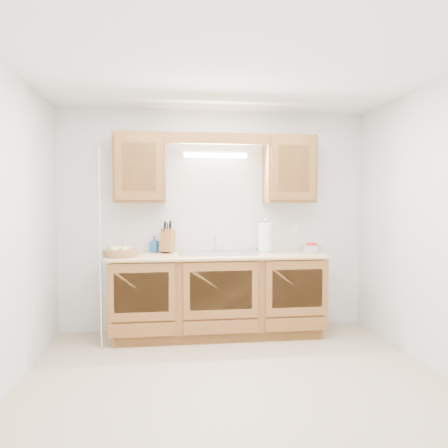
{
  "coord_description": "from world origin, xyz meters",
  "views": [
    {
      "loc": [
        -0.53,
        -3.49,
        1.47
      ],
      "look_at": [
        0.02,
        0.85,
        1.24
      ],
      "focal_mm": 35.0,
      "sensor_mm": 36.0,
      "label": 1
    }
  ],
  "objects": [
    {
      "name": "upper_cabinet_right",
      "position": [
        0.83,
        1.33,
        1.83
      ],
      "size": [
        0.55,
        0.33,
        0.75
      ],
      "primitive_type": "cube",
      "color": "brown",
      "rests_on": "room"
    },
    {
      "name": "soap_bottle",
      "position": [
        -0.69,
        1.42,
        0.99
      ],
      "size": [
        0.11,
        0.11,
        0.18
      ],
      "primitive_type": "imported",
      "rotation": [
        0.0,
        0.0,
        -0.4
      ],
      "color": "#2160A8",
      "rests_on": "countertop"
    },
    {
      "name": "upper_cabinet_left",
      "position": [
        -0.83,
        1.33,
        1.83
      ],
      "size": [
        0.55,
        0.33,
        0.75
      ],
      "primitive_type": "cube",
      "color": "brown",
      "rests_on": "room"
    },
    {
      "name": "countertop",
      "position": [
        0.0,
        1.19,
        0.88
      ],
      "size": [
        2.3,
        0.63,
        0.04
      ],
      "primitive_type": "cube",
      "color": "tan",
      "rests_on": "base_cabinets"
    },
    {
      "name": "valance",
      "position": [
        0.0,
        1.19,
        2.14
      ],
      "size": [
        2.2,
        0.05,
        0.12
      ],
      "primitive_type": "cube",
      "color": "brown",
      "rests_on": "room"
    },
    {
      "name": "sponge",
      "position": [
        0.54,
        1.44,
        0.91
      ],
      "size": [
        0.14,
        0.12,
        0.02
      ],
      "rotation": [
        0.0,
        0.0,
        0.43
      ],
      "color": "#CC333F",
      "rests_on": "countertop"
    },
    {
      "name": "fluorescent_fixture",
      "position": [
        0.0,
        1.42,
        2.0
      ],
      "size": [
        0.76,
        0.08,
        0.08
      ],
      "color": "white",
      "rests_on": "room"
    },
    {
      "name": "orange_canister",
      "position": [
        -0.54,
        1.37,
        1.0
      ],
      "size": [
        0.08,
        0.08,
        0.21
      ],
      "rotation": [
        0.0,
        0.0,
        0.23
      ],
      "color": "#E95A0C",
      "rests_on": "countertop"
    },
    {
      "name": "sink",
      "position": [
        0.0,
        1.21,
        0.83
      ],
      "size": [
        0.84,
        0.46,
        0.36
      ],
      "color": "#9E9EA3",
      "rests_on": "countertop"
    },
    {
      "name": "knife_block",
      "position": [
        -0.54,
        1.35,
        1.03
      ],
      "size": [
        0.19,
        0.24,
        0.37
      ],
      "rotation": [
        0.0,
        0.0,
        -0.33
      ],
      "color": "brown",
      "rests_on": "countertop"
    },
    {
      "name": "outlet_plate",
      "position": [
        0.95,
        1.49,
        1.15
      ],
      "size": [
        0.08,
        0.01,
        0.12
      ],
      "primitive_type": "cube",
      "color": "white",
      "rests_on": "room"
    },
    {
      "name": "room",
      "position": [
        0.0,
        0.0,
        1.25
      ],
      "size": [
        3.52,
        3.5,
        2.5
      ],
      "color": "#C4AB8D",
      "rests_on": "ground"
    },
    {
      "name": "apple_bowl",
      "position": [
        1.03,
        1.15,
        0.95
      ],
      "size": [
        0.29,
        0.29,
        0.12
      ],
      "rotation": [
        0.0,
        0.0,
        -0.37
      ],
      "color": "silver",
      "rests_on": "countertop"
    },
    {
      "name": "wire_shelf_pole",
      "position": [
        -1.2,
        0.94,
        1.0
      ],
      "size": [
        0.03,
        0.03,
        2.0
      ],
      "primitive_type": "cylinder",
      "color": "silver",
      "rests_on": "ground"
    },
    {
      "name": "base_cabinets",
      "position": [
        0.0,
        1.2,
        0.44
      ],
      "size": [
        2.2,
        0.6,
        0.86
      ],
      "primitive_type": "cube",
      "color": "brown",
      "rests_on": "ground"
    },
    {
      "name": "fruit_basket",
      "position": [
        -1.03,
        1.09,
        0.95
      ],
      "size": [
        0.43,
        0.43,
        0.11
      ],
      "rotation": [
        0.0,
        0.0,
        0.27
      ],
      "color": "olive",
      "rests_on": "countertop"
    },
    {
      "name": "paper_towel",
      "position": [
        0.54,
        1.25,
        1.06
      ],
      "size": [
        0.18,
        0.18,
        0.38
      ],
      "rotation": [
        0.0,
        0.0,
        0.2
      ],
      "color": "silver",
      "rests_on": "countertop"
    }
  ]
}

